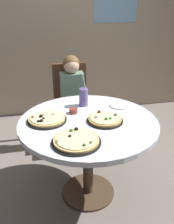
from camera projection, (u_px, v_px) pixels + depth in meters
ground_plane at (88, 192)px, 2.28m from camera, size 8.00×8.00×0.00m
wall_with_window at (60, 13)px, 3.36m from camera, size 5.20×0.14×2.90m
dining_table at (88, 132)px, 2.01m from camera, size 1.12×1.12×0.75m
chair_wooden at (71, 100)px, 2.95m from camera, size 0.41×0.41×0.95m
diner_child at (74, 109)px, 2.80m from camera, size 0.26×0.41×1.08m
pizza_veggie at (105, 119)px, 1.94m from camera, size 0.29×0.29×0.05m
pizza_cheese at (76, 140)px, 1.65m from camera, size 0.34×0.34×0.05m
pizza_pepperoni at (47, 119)px, 1.94m from camera, size 0.31×0.31×0.05m
soda_cup at (84, 97)px, 2.20m from camera, size 0.08×0.08×0.31m
sauce_bowl at (73, 111)px, 2.07m from camera, size 0.07×0.07×0.04m
plate_small at (120, 106)px, 2.22m from camera, size 0.18×0.18×0.01m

